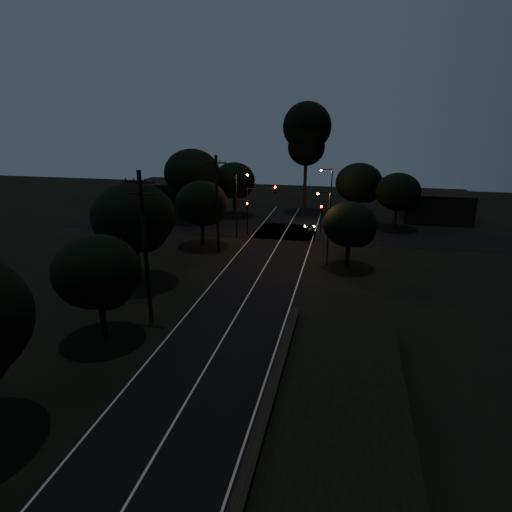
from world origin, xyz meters
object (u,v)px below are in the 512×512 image
at_px(car, 310,229).
at_px(signal_mast, 260,201).
at_px(streetlight_b, 329,195).
at_px(utility_pole_mid, 145,246).
at_px(utility_pole_far, 217,203).
at_px(signal_left, 247,212).
at_px(signal_right, 321,215).
at_px(tall_pine, 307,133).
at_px(streetlight_a, 238,200).
at_px(streetlight_c, 327,223).

bearing_deg(car, signal_mast, 8.01).
bearing_deg(streetlight_b, utility_pole_mid, -111.30).
relative_size(utility_pole_mid, utility_pole_far, 1.05).
height_order(signal_left, signal_right, same).
bearing_deg(signal_right, tall_pine, 103.49).
height_order(signal_right, streetlight_a, streetlight_a).
relative_size(tall_pine, streetlight_c, 2.18).
bearing_deg(tall_pine, streetlight_b, -68.62).
height_order(streetlight_b, car, streetlight_b).
bearing_deg(streetlight_a, utility_pole_mid, -91.73).
relative_size(tall_pine, signal_right, 3.99).
bearing_deg(signal_mast, signal_left, -179.87).
bearing_deg(tall_pine, signal_left, -110.46).
relative_size(tall_pine, signal_mast, 2.62).
distance_m(signal_right, streetlight_b, 4.45).
xyz_separation_m(utility_pole_mid, signal_right, (10.60, 24.99, -2.90)).
bearing_deg(utility_pole_far, streetlight_b, 46.70).
distance_m(utility_pole_mid, utility_pole_far, 17.00).
xyz_separation_m(utility_pole_mid, signal_mast, (3.09, 24.99, -1.40)).
bearing_deg(car, signal_right, 115.82).
xyz_separation_m(utility_pole_mid, streetlight_a, (0.69, 23.00, -1.10)).
bearing_deg(signal_right, car, 125.55).
relative_size(signal_left, streetlight_b, 0.51).
bearing_deg(streetlight_a, utility_pole_far, -96.59).
bearing_deg(streetlight_c, utility_pole_mid, -128.26).
xyz_separation_m(signal_left, streetlight_a, (-0.71, -1.99, 1.80)).
bearing_deg(utility_pole_mid, signal_mast, 82.96).
relative_size(utility_pole_mid, signal_left, 2.68).
height_order(utility_pole_far, signal_right, utility_pole_far).
xyz_separation_m(tall_pine, signal_left, (-5.60, -15.01, -8.96)).
height_order(utility_pole_far, streetlight_a, utility_pole_far).
xyz_separation_m(signal_right, signal_mast, (-7.51, 0.00, 1.50)).
height_order(utility_pole_mid, car, utility_pole_mid).
bearing_deg(signal_left, tall_pine, 69.54).
bearing_deg(utility_pole_mid, car, 71.15).
xyz_separation_m(utility_pole_far, signal_mast, (3.09, 7.99, -1.15)).
bearing_deg(signal_right, utility_pole_far, -143.00).
bearing_deg(signal_mast, streetlight_c, -48.81).
height_order(signal_left, streetlight_c, streetlight_c).
bearing_deg(signal_left, car, 14.10).
bearing_deg(utility_pole_far, signal_mast, 68.89).
height_order(utility_pole_far, car, utility_pole_far).
bearing_deg(car, tall_pine, -90.16).
height_order(utility_pole_mid, signal_mast, utility_pole_mid).
bearing_deg(signal_mast, utility_pole_far, -111.11).
xyz_separation_m(tall_pine, signal_right, (3.60, -15.01, -8.96)).
bearing_deg(utility_pole_mid, streetlight_a, 88.27).
distance_m(signal_left, car, 8.37).
bearing_deg(utility_pole_far, signal_right, 37.00).
xyz_separation_m(signal_right, streetlight_c, (1.23, -9.99, 1.51)).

